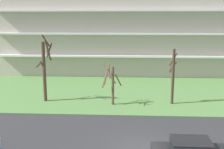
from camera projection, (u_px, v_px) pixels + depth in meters
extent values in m
plane|color=#2D2D30|center=(142.00, 148.00, 17.76)|extent=(160.00, 160.00, 0.00)
cube|color=#547F42|center=(135.00, 92.00, 31.45)|extent=(80.00, 16.00, 0.08)
cube|color=#B2A899|center=(134.00, 32.00, 43.85)|extent=(40.42, 11.87, 12.55)
cube|color=silver|center=(134.00, 56.00, 38.23)|extent=(38.80, 0.90, 0.24)
cube|color=silver|center=(135.00, 34.00, 37.61)|extent=(38.80, 0.90, 0.24)
cube|color=silver|center=(135.00, 10.00, 36.98)|extent=(38.80, 0.90, 0.24)
cylinder|color=#4C3828|center=(44.00, 72.00, 27.31)|extent=(0.35, 0.35, 6.08)
cylinder|color=#4C3828|center=(40.00, 63.00, 27.44)|extent=(0.75, 1.03, 0.86)
cylinder|color=#4C3828|center=(49.00, 50.00, 27.26)|extent=(1.01, 1.18, 1.56)
cylinder|color=#4C3828|center=(49.00, 55.00, 26.94)|extent=(0.16, 1.26, 1.21)
cylinder|color=#4C3828|center=(47.00, 48.00, 26.74)|extent=(0.30, 1.05, 1.71)
cylinder|color=#4C3828|center=(42.00, 66.00, 26.96)|extent=(0.62, 0.34, 0.84)
cylinder|color=#4C3828|center=(46.00, 40.00, 26.45)|extent=(0.63, 0.91, 1.24)
cylinder|color=brown|center=(113.00, 86.00, 26.36)|extent=(0.25, 0.25, 3.82)
cylinder|color=brown|center=(109.00, 72.00, 26.03)|extent=(0.27, 0.81, 1.24)
cylinder|color=brown|center=(107.00, 75.00, 26.36)|extent=(0.51, 1.33, 1.84)
cylinder|color=brown|center=(105.00, 78.00, 26.43)|extent=(0.46, 1.65, 1.48)
cylinder|color=brown|center=(107.00, 71.00, 25.54)|extent=(1.22, 1.12, 1.29)
cylinder|color=brown|center=(118.00, 80.00, 25.94)|extent=(0.67, 1.18, 1.40)
cylinder|color=brown|center=(112.00, 79.00, 25.88)|extent=(0.77, 0.20, 0.98)
cylinder|color=#423023|center=(173.00, 77.00, 26.45)|extent=(0.27, 0.27, 5.48)
cylinder|color=#423023|center=(172.00, 69.00, 26.45)|extent=(0.48, 0.42, 0.77)
cylinder|color=#423023|center=(173.00, 59.00, 26.44)|extent=(0.77, 0.17, 1.30)
cylinder|color=#423023|center=(172.00, 66.00, 26.50)|extent=(0.66, 0.35, 1.08)
cylinder|color=#423023|center=(173.00, 66.00, 26.56)|extent=(0.75, 0.17, 0.89)
cube|color=black|center=(191.00, 145.00, 15.40)|extent=(2.22, 1.69, 0.55)
cube|color=#2D3847|center=(191.00, 145.00, 15.40)|extent=(2.18, 1.72, 0.30)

